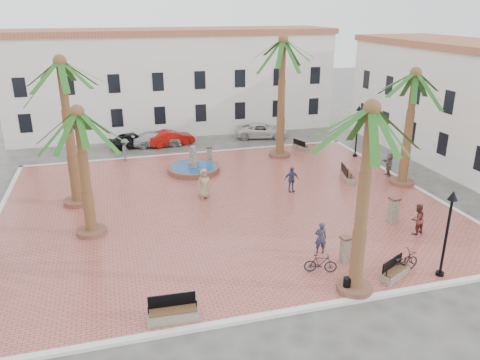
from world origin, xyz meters
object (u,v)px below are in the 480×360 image
(bench_ne, at_px, (301,147))
(palm_e, at_px, (414,87))
(bench_se, at_px, (395,272))
(lamppost_s, at_px, (449,219))
(litter_bin, at_px, (347,284))
(car_red, at_px, (171,138))
(bollard_se, at_px, (345,249))
(bollard_e, at_px, (393,210))
(car_white, at_px, (262,130))
(palm_nw, at_px, (62,79))
(lamppost_e, at_px, (358,122))
(pedestrian_fountain_b, at_px, (291,179))
(palm_ne, at_px, (283,53))
(car_silver, at_px, (157,139))
(cyclist_a, at_px, (321,238))
(bench_s, at_px, (173,314))
(palm_s, at_px, (370,131))
(pedestrian_north, at_px, (125,150))
(bicycle_a, at_px, (401,262))
(pedestrian_east, at_px, (389,164))
(pedestrian_fountain_a, at_px, (204,183))
(palm_sw, at_px, (79,128))
(car_black, at_px, (132,140))
(bicycle_b, at_px, (321,263))
(bench_e, at_px, (347,176))
(fountain, at_px, (193,168))
(bollard_n, at_px, (209,154))
(cyclist_b, at_px, (417,219))

(bench_ne, bearing_deg, palm_e, -177.77)
(palm_e, height_order, bench_se, palm_e)
(lamppost_s, relative_size, litter_bin, 6.42)
(car_red, bearing_deg, bollard_se, -178.21)
(bollard_e, distance_m, car_white, 19.62)
(palm_nw, bearing_deg, bollard_e, -23.89)
(lamppost_e, distance_m, bollard_e, 12.39)
(pedestrian_fountain_b, bearing_deg, palm_ne, 73.94)
(car_red, relative_size, car_silver, 0.92)
(cyclist_a, bearing_deg, bench_s, 35.11)
(palm_s, bearing_deg, car_red, 100.11)
(pedestrian_north, bearing_deg, bicycle_a, -135.44)
(pedestrian_east, bearing_deg, bollard_e, -16.75)
(bench_s, bearing_deg, pedestrian_fountain_a, 75.56)
(palm_sw, distance_m, lamppost_s, 17.52)
(pedestrian_fountain_b, relative_size, car_black, 0.43)
(palm_ne, xyz_separation_m, car_silver, (-9.07, 6.07, -7.51))
(bench_se, relative_size, car_silver, 0.39)
(palm_s, height_order, litter_bin, palm_s)
(palm_e, height_order, car_black, palm_e)
(litter_bin, bearing_deg, bicycle_a, 13.44)
(pedestrian_north, bearing_deg, bicycle_b, -142.68)
(bench_e, height_order, pedestrian_fountain_a, pedestrian_fountain_a)
(pedestrian_fountain_a, bearing_deg, car_red, 83.76)
(lamppost_e, bearing_deg, bicycle_b, -123.47)
(fountain, distance_m, palm_s, 18.50)
(palm_sw, bearing_deg, bollard_n, 49.32)
(bicycle_a, xyz_separation_m, pedestrian_north, (-11.10, 20.07, 0.36))
(palm_s, xyz_separation_m, pedestrian_north, (-8.41, 20.80, -6.07))
(bicycle_b, distance_m, car_red, 23.22)
(bench_s, distance_m, bench_se, 9.88)
(lamppost_s, bearing_deg, car_silver, 111.70)
(palm_nw, height_order, bench_se, palm_nw)
(palm_nw, height_order, cyclist_a, palm_nw)
(fountain, height_order, palm_e, palm_e)
(bicycle_a, height_order, car_silver, car_silver)
(bicycle_a, relative_size, pedestrian_fountain_a, 1.01)
(palm_e, relative_size, cyclist_b, 4.63)
(palm_s, xyz_separation_m, car_red, (-4.39, 24.61, -6.42))
(bench_ne, relative_size, lamppost_e, 0.40)
(cyclist_a, distance_m, pedestrian_fountain_a, 9.32)
(palm_nw, xyz_separation_m, lamppost_e, (20.95, 4.05, -4.73))
(litter_bin, height_order, pedestrian_east, pedestrian_east)
(bench_se, bearing_deg, cyclist_b, 17.88)
(litter_bin, distance_m, pedestrian_fountain_a, 12.31)
(car_silver, height_order, car_white, car_white)
(bench_s, relative_size, bench_ne, 1.17)
(bicycle_b, height_order, pedestrian_north, pedestrian_north)
(bench_ne, bearing_deg, bench_e, 163.76)
(palm_sw, height_order, pedestrian_east, palm_sw)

